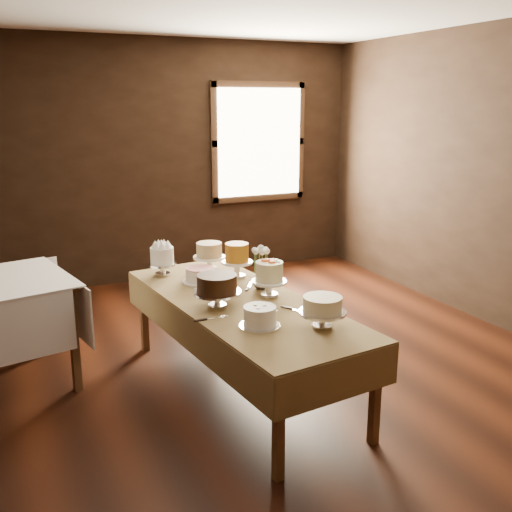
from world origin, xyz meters
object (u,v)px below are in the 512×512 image
object	(u,v)px
cake_swirl	(260,317)
cake_server_a	(267,312)
display_table	(241,308)
cake_caramel	(237,262)
cake_server_d	(250,284)
cake_lattice	(200,276)
cake_speckled	(209,257)
cake_cream	(322,313)
cake_meringue	(162,262)
cake_chocolate	(217,292)
cake_server_c	(221,291)
cake_server_e	(217,317)
cake_flowers	(269,280)
flower_vase	(261,281)
cake_server_b	(301,311)

from	to	relation	value
cake_swirl	cake_server_a	world-z (taller)	cake_swirl
display_table	cake_caramel	world-z (taller)	cake_caramel
cake_server_a	cake_server_d	bearing A→B (deg)	75.92
cake_lattice	cake_swirl	world-z (taller)	cake_swirl
display_table	cake_speckled	world-z (taller)	cake_speckled
display_table	cake_cream	world-z (taller)	cake_cream
display_table	cake_meringue	world-z (taller)	cake_meringue
cake_chocolate	cake_cream	bearing A→B (deg)	-53.89
cake_lattice	cake_meringue	bearing A→B (deg)	124.40
cake_server_c	cake_server_e	xyz separation A→B (m)	(-0.22, -0.50, 0.00)
cake_flowers	cake_cream	bearing A→B (deg)	-87.42
cake_flowers	cake_server_d	xyz separation A→B (m)	(-0.02, 0.29, -0.11)
display_table	cake_lattice	bearing A→B (deg)	101.63
cake_lattice	cake_flowers	size ratio (longest dim) A/B	1.14
cake_swirl	cake_server_c	distance (m)	0.76
cake_lattice	cake_caramel	bearing A→B (deg)	1.66
cake_lattice	flower_vase	bearing A→B (deg)	-44.63
cake_chocolate	cake_server_b	distance (m)	0.60
cake_swirl	cake_server_c	bearing A→B (deg)	87.57
cake_server_c	cake_lattice	bearing A→B (deg)	-9.71
cake_speckled	cake_server_b	size ratio (longest dim) A/B	1.15
cake_meringue	cake_server_c	world-z (taller)	cake_meringue
cake_cream	cake_server_a	size ratio (longest dim) A/B	1.46
cake_server_c	cake_server_d	world-z (taller)	same
cake_caramel	cake_server_c	size ratio (longest dim) A/B	1.22
cake_meringue	cake_server_a	distance (m)	1.24
display_table	cake_caramel	bearing A→B (deg)	69.78
cake_server_c	cake_meringue	bearing A→B (deg)	3.24
cake_speckled	cake_server_d	world-z (taller)	cake_speckled
cake_speckled	cake_chocolate	distance (m)	0.96
cake_swirl	cake_cream	bearing A→B (deg)	-25.86
cake_cream	cake_server_d	bearing A→B (deg)	93.11
cake_caramel	cake_chocolate	xyz separation A→B (m)	(-0.40, -0.60, -0.02)
cake_speckled	cake_server_c	distance (m)	0.65
display_table	cake_server_e	world-z (taller)	cake_server_e
cake_lattice	cake_server_a	xyz separation A→B (m)	(0.18, -0.85, -0.05)
cake_chocolate	cake_meringue	bearing A→B (deg)	98.38
cake_cream	cake_server_e	bearing A→B (deg)	141.76
display_table	cake_chocolate	size ratio (longest dim) A/B	6.96
cake_lattice	cake_server_e	bearing A→B (deg)	-101.45
cake_meringue	cake_swirl	xyz separation A→B (m)	(0.25, -1.38, -0.05)
cake_chocolate	cake_server_c	bearing A→B (deg)	63.99
cake_cream	cake_meringue	bearing A→B (deg)	111.16
cake_server_c	flower_vase	xyz separation A→B (m)	(0.30, -0.06, 0.06)
display_table	cake_caramel	distance (m)	0.62
display_table	cake_server_d	size ratio (longest dim) A/B	9.80
cake_meringue	flower_vase	bearing A→B (deg)	-49.35
display_table	cake_server_e	xyz separation A→B (m)	(-0.28, -0.25, 0.05)
flower_vase	cake_chocolate	bearing A→B (deg)	-152.06
cake_cream	cake_server_e	distance (m)	0.70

